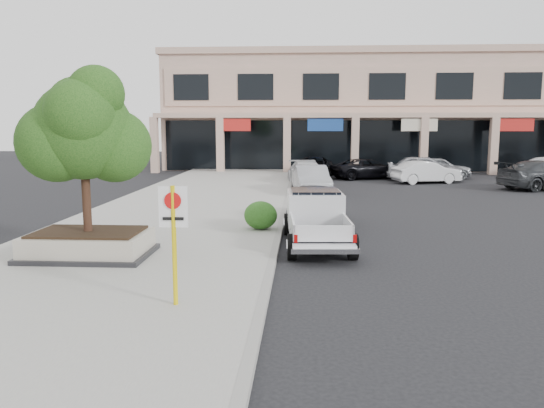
{
  "coord_description": "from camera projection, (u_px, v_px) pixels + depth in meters",
  "views": [
    {
      "loc": [
        -0.77,
        -12.46,
        3.56
      ],
      "look_at": [
        -1.6,
        1.5,
        1.48
      ],
      "focal_mm": 35.0,
      "sensor_mm": 36.0,
      "label": 1
    }
  ],
  "objects": [
    {
      "name": "ground",
      "position": [
        334.0,
        274.0,
        12.78
      ],
      "size": [
        120.0,
        120.0,
        0.0
      ],
      "primitive_type": "plane",
      "color": "black",
      "rests_on": "ground"
    },
    {
      "name": "curb_car_d",
      "position": [
        313.0,
        167.0,
        36.05
      ],
      "size": [
        3.07,
        5.49,
        1.45
      ],
      "primitive_type": "imported",
      "rotation": [
        0.0,
        0.0,
        -0.13
      ],
      "color": "black",
      "rests_on": "ground"
    },
    {
      "name": "strip_mall",
      "position": [
        407.0,
        111.0,
        45.12
      ],
      "size": [
        40.55,
        12.43,
        9.5
      ],
      "color": "tan",
      "rests_on": "ground"
    },
    {
      "name": "lot_car_a",
      "position": [
        425.0,
        168.0,
        34.28
      ],
      "size": [
        5.08,
        2.62,
        1.65
      ],
      "primitive_type": "imported",
      "rotation": [
        0.0,
        0.0,
        1.43
      ],
      "color": "#A5A6AD",
      "rests_on": "ground"
    },
    {
      "name": "lot_car_d",
      "position": [
        368.0,
        169.0,
        35.72
      ],
      "size": [
        5.34,
        3.84,
        1.35
      ],
      "primitive_type": "imported",
      "rotation": [
        0.0,
        0.0,
        1.94
      ],
      "color": "black",
      "rests_on": "ground"
    },
    {
      "name": "planter_tree",
      "position": [
        90.0,
        131.0,
        13.62
      ],
      "size": [
        2.9,
        2.55,
        4.0
      ],
      "color": "black",
      "rests_on": "planter"
    },
    {
      "name": "curb_car_b",
      "position": [
        311.0,
        180.0,
        27.4
      ],
      "size": [
        2.1,
        4.72,
        1.51
      ],
      "primitive_type": "imported",
      "rotation": [
        0.0,
        0.0,
        0.11
      ],
      "color": "#A2A4AA",
      "rests_on": "ground"
    },
    {
      "name": "pickup_truck",
      "position": [
        317.0,
        219.0,
        15.73
      ],
      "size": [
        2.18,
        5.15,
        1.59
      ],
      "primitive_type": null,
      "rotation": [
        0.0,
        0.0,
        0.06
      ],
      "color": "silver",
      "rests_on": "ground"
    },
    {
      "name": "sidewalk",
      "position": [
        171.0,
        223.0,
        19.02
      ],
      "size": [
        8.0,
        52.0,
        0.15
      ],
      "primitive_type": "cube",
      "color": "gray",
      "rests_on": "ground"
    },
    {
      "name": "curb_car_c",
      "position": [
        307.0,
        173.0,
        31.68
      ],
      "size": [
        2.59,
        5.12,
        1.42
      ],
      "primitive_type": "imported",
      "rotation": [
        0.0,
        0.0,
        0.13
      ],
      "color": "silver",
      "rests_on": "ground"
    },
    {
      "name": "hedge",
      "position": [
        261.0,
        215.0,
        17.51
      ],
      "size": [
        1.1,
        0.99,
        0.93
      ],
      "primitive_type": "ellipsoid",
      "color": "#204714",
      "rests_on": "sidewalk"
    },
    {
      "name": "lot_car_b",
      "position": [
        426.0,
        172.0,
        32.85
      ],
      "size": [
        4.4,
        2.59,
        1.37
      ],
      "primitive_type": "imported",
      "rotation": [
        0.0,
        0.0,
        1.86
      ],
      "color": "silver",
      "rests_on": "ground"
    },
    {
      "name": "curb",
      "position": [
        281.0,
        225.0,
        18.79
      ],
      "size": [
        0.2,
        52.0,
        0.15
      ],
      "primitive_type": "cube",
      "color": "gray",
      "rests_on": "ground"
    },
    {
      "name": "no_parking_sign",
      "position": [
        174.0,
        229.0,
        9.97
      ],
      "size": [
        0.55,
        0.09,
        2.3
      ],
      "color": "yellow",
      "rests_on": "sidewalk"
    },
    {
      "name": "curb_car_a",
      "position": [
        315.0,
        205.0,
        18.81
      ],
      "size": [
        1.79,
        4.37,
        1.48
      ],
      "primitive_type": "imported",
      "rotation": [
        0.0,
        0.0,
        0.01
      ],
      "color": "#2A2D2F",
      "rests_on": "ground"
    },
    {
      "name": "lot_car_e",
      "position": [
        438.0,
        168.0,
        35.7
      ],
      "size": [
        4.39,
        1.87,
        1.48
      ],
      "primitive_type": "imported",
      "rotation": [
        0.0,
        0.0,
        1.6
      ],
      "color": "#9FA2A7",
      "rests_on": "ground"
    },
    {
      "name": "planter",
      "position": [
        89.0,
        244.0,
        13.91
      ],
      "size": [
        3.2,
        2.2,
        0.68
      ],
      "color": "black",
      "rests_on": "sidewalk"
    }
  ]
}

